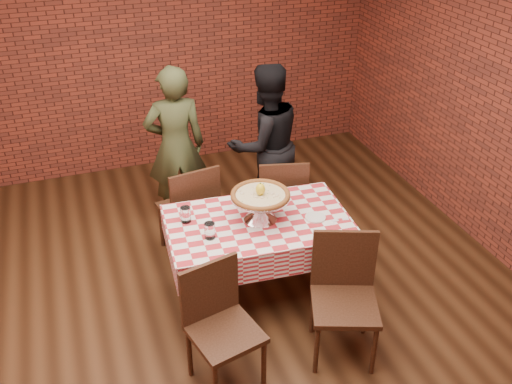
% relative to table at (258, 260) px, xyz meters
% --- Properties ---
extents(ground, '(6.00, 6.00, 0.00)m').
position_rel_table_xyz_m(ground, '(-0.51, -0.33, -0.38)').
color(ground, black).
rests_on(ground, ground).
extents(back_wall, '(5.50, 0.00, 5.50)m').
position_rel_table_xyz_m(back_wall, '(-0.51, 2.67, 1.08)').
color(back_wall, brown).
rests_on(back_wall, ground).
extents(table, '(1.45, 0.94, 0.75)m').
position_rel_table_xyz_m(table, '(0.00, 0.00, 0.00)').
color(table, '#45281A').
rests_on(table, ground).
extents(tablecloth, '(1.49, 0.97, 0.24)m').
position_rel_table_xyz_m(tablecloth, '(-0.00, 0.00, 0.26)').
color(tablecloth, red).
rests_on(tablecloth, table).
extents(pizza_stand, '(0.62, 0.62, 0.21)m').
position_rel_table_xyz_m(pizza_stand, '(0.02, 0.02, 0.49)').
color(pizza_stand, silver).
rests_on(pizza_stand, tablecloth).
extents(pizza, '(0.61, 0.61, 0.03)m').
position_rel_table_xyz_m(pizza, '(0.02, 0.02, 0.60)').
color(pizza, beige).
rests_on(pizza, pizza_stand).
extents(lemon, '(0.10, 0.10, 0.09)m').
position_rel_table_xyz_m(lemon, '(0.02, 0.02, 0.65)').
color(lemon, yellow).
rests_on(lemon, pizza).
extents(water_glass_left, '(0.08, 0.08, 0.13)m').
position_rel_table_xyz_m(water_glass_left, '(-0.41, -0.10, 0.45)').
color(water_glass_left, white).
rests_on(water_glass_left, tablecloth).
extents(water_glass_right, '(0.08, 0.08, 0.13)m').
position_rel_table_xyz_m(water_glass_right, '(-0.53, 0.17, 0.45)').
color(water_glass_right, white).
rests_on(water_glass_right, tablecloth).
extents(side_plate, '(0.17, 0.17, 0.01)m').
position_rel_table_xyz_m(side_plate, '(0.43, -0.12, 0.39)').
color(side_plate, white).
rests_on(side_plate, tablecloth).
extents(sweetener_packet_a, '(0.06, 0.04, 0.00)m').
position_rel_table_xyz_m(sweetener_packet_a, '(0.56, -0.20, 0.39)').
color(sweetener_packet_a, white).
rests_on(sweetener_packet_a, tablecloth).
extents(sweetener_packet_b, '(0.06, 0.04, 0.00)m').
position_rel_table_xyz_m(sweetener_packet_b, '(0.64, -0.21, 0.39)').
color(sweetener_packet_b, white).
rests_on(sweetener_packet_b, tablecloth).
extents(condiment_caddy, '(0.12, 0.10, 0.16)m').
position_rel_table_xyz_m(condiment_caddy, '(0.04, 0.26, 0.46)').
color(condiment_caddy, silver).
rests_on(condiment_caddy, tablecloth).
extents(chair_near_left, '(0.52, 0.52, 0.91)m').
position_rel_table_xyz_m(chair_near_left, '(-0.51, -0.77, 0.08)').
color(chair_near_left, '#45281A').
rests_on(chair_near_left, ground).
extents(chair_near_right, '(0.59, 0.59, 0.94)m').
position_rel_table_xyz_m(chair_near_right, '(0.37, -0.79, 0.10)').
color(chair_near_right, '#45281A').
rests_on(chair_near_right, ground).
extents(chair_far_left, '(0.52, 0.52, 0.94)m').
position_rel_table_xyz_m(chair_far_left, '(-0.38, 0.81, 0.09)').
color(chair_far_left, '#45281A').
rests_on(chair_far_left, ground).
extents(chair_far_right, '(0.53, 0.53, 0.92)m').
position_rel_table_xyz_m(chair_far_right, '(0.47, 0.71, 0.08)').
color(chair_far_right, '#45281A').
rests_on(chair_far_right, ground).
extents(diner_olive, '(0.60, 0.42, 1.59)m').
position_rel_table_xyz_m(diner_olive, '(-0.33, 1.41, 0.42)').
color(diner_olive, '#3D4526').
rests_on(diner_olive, ground).
extents(diner_black, '(0.86, 0.71, 1.59)m').
position_rel_table_xyz_m(diner_black, '(0.49, 1.17, 0.42)').
color(diner_black, black).
rests_on(diner_black, ground).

